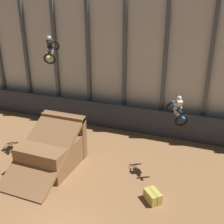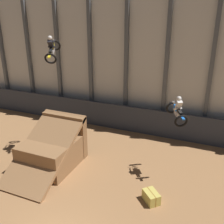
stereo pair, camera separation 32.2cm
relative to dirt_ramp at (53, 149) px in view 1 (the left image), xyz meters
The scene contains 6 objects.
arena_back_wall 8.98m from the dirt_ramp, 62.86° to the left, with size 32.00×0.40×10.13m.
lower_barrier 7.27m from the dirt_ramp, 59.83° to the left, with size 31.36×0.20×2.06m.
dirt_ramp is the anchor object (origin of this frame).
rider_bike_left_air 6.09m from the dirt_ramp, 113.10° to the left, with size 1.27×1.88×1.69m.
rider_bike_right_air 7.77m from the dirt_ramp, 14.37° to the left, with size 1.45×1.79×1.57m.
hay_bale_trackside 6.65m from the dirt_ramp, ahead, with size 1.06×1.06×0.57m.
Camera 1 is at (4.89, -6.09, 8.98)m, focal length 42.00 mm.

